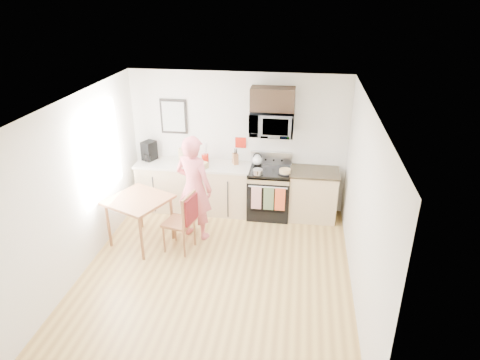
# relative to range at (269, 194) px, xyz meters

# --- Properties ---
(floor) EXTENTS (4.60, 4.60, 0.00)m
(floor) POSITION_rel_range_xyz_m (-0.63, -1.98, -0.44)
(floor) COLOR #9E753D
(floor) RESTS_ON ground
(back_wall) EXTENTS (4.00, 0.04, 2.60)m
(back_wall) POSITION_rel_range_xyz_m (-0.63, 0.32, 0.86)
(back_wall) COLOR white
(back_wall) RESTS_ON floor
(front_wall) EXTENTS (4.00, 0.04, 2.60)m
(front_wall) POSITION_rel_range_xyz_m (-0.63, -4.28, 0.86)
(front_wall) COLOR white
(front_wall) RESTS_ON floor
(left_wall) EXTENTS (0.04, 4.60, 2.60)m
(left_wall) POSITION_rel_range_xyz_m (-2.63, -1.98, 0.86)
(left_wall) COLOR white
(left_wall) RESTS_ON floor
(right_wall) EXTENTS (0.04, 4.60, 2.60)m
(right_wall) POSITION_rel_range_xyz_m (1.37, -1.98, 0.86)
(right_wall) COLOR white
(right_wall) RESTS_ON floor
(ceiling) EXTENTS (4.00, 4.60, 0.04)m
(ceiling) POSITION_rel_range_xyz_m (-0.63, -1.98, 2.16)
(ceiling) COLOR white
(ceiling) RESTS_ON back_wall
(window) EXTENTS (0.06, 1.40, 1.50)m
(window) POSITION_rel_range_xyz_m (-2.59, -1.18, 1.11)
(window) COLOR white
(window) RESTS_ON left_wall
(cabinet_left) EXTENTS (2.10, 0.60, 0.90)m
(cabinet_left) POSITION_rel_range_xyz_m (-1.43, 0.02, 0.01)
(cabinet_left) COLOR #CCB083
(cabinet_left) RESTS_ON floor
(countertop_left) EXTENTS (2.14, 0.64, 0.04)m
(countertop_left) POSITION_rel_range_xyz_m (-1.43, 0.02, 0.48)
(countertop_left) COLOR beige
(countertop_left) RESTS_ON cabinet_left
(cabinet_right) EXTENTS (0.84, 0.60, 0.90)m
(cabinet_right) POSITION_rel_range_xyz_m (0.80, 0.02, 0.01)
(cabinet_right) COLOR #CCB083
(cabinet_right) RESTS_ON floor
(countertop_right) EXTENTS (0.88, 0.64, 0.04)m
(countertop_right) POSITION_rel_range_xyz_m (0.80, 0.02, 0.48)
(countertop_right) COLOR black
(countertop_right) RESTS_ON cabinet_right
(range) EXTENTS (0.76, 0.70, 1.16)m
(range) POSITION_rel_range_xyz_m (0.00, 0.00, 0.00)
(range) COLOR black
(range) RESTS_ON floor
(microwave) EXTENTS (0.76, 0.51, 0.42)m
(microwave) POSITION_rel_range_xyz_m (-0.00, 0.10, 1.32)
(microwave) COLOR #B8B8BD
(microwave) RESTS_ON back_wall
(upper_cabinet) EXTENTS (0.76, 0.35, 0.40)m
(upper_cabinet) POSITION_rel_range_xyz_m (-0.00, 0.15, 1.74)
(upper_cabinet) COLOR black
(upper_cabinet) RESTS_ON back_wall
(wall_art) EXTENTS (0.50, 0.04, 0.65)m
(wall_art) POSITION_rel_range_xyz_m (-1.83, 0.30, 1.31)
(wall_art) COLOR black
(wall_art) RESTS_ON back_wall
(wall_trivet) EXTENTS (0.20, 0.02, 0.20)m
(wall_trivet) POSITION_rel_range_xyz_m (-0.58, 0.31, 0.86)
(wall_trivet) COLOR #AA1A0E
(wall_trivet) RESTS_ON back_wall
(person) EXTENTS (0.77, 0.63, 1.82)m
(person) POSITION_rel_range_xyz_m (-1.18, -0.92, 0.47)
(person) COLOR #B43135
(person) RESTS_ON floor
(dining_table) EXTENTS (1.00, 1.00, 0.83)m
(dining_table) POSITION_rel_range_xyz_m (-2.02, -1.27, 0.29)
(dining_table) COLOR brown
(dining_table) RESTS_ON floor
(chair) EXTENTS (0.56, 0.52, 1.02)m
(chair) POSITION_rel_range_xyz_m (-1.20, -1.39, 0.22)
(chair) COLOR brown
(chair) RESTS_ON floor
(knife_block) EXTENTS (0.14, 0.15, 0.20)m
(knife_block) POSITION_rel_range_xyz_m (-0.65, 0.14, 0.60)
(knife_block) COLOR brown
(knife_block) RESTS_ON countertop_left
(utensil_crock) EXTENTS (0.13, 0.13, 0.39)m
(utensil_crock) POSITION_rel_range_xyz_m (-1.22, 0.13, 0.66)
(utensil_crock) COLOR #AA1A0E
(utensil_crock) RESTS_ON countertop_left
(fruit_bowl) EXTENTS (0.24, 0.24, 0.10)m
(fruit_bowl) POSITION_rel_range_xyz_m (-1.40, 0.08, 0.54)
(fruit_bowl) COLOR white
(fruit_bowl) RESTS_ON countertop_left
(milk_carton) EXTENTS (0.10, 0.10, 0.24)m
(milk_carton) POSITION_rel_range_xyz_m (-1.68, 0.15, 0.63)
(milk_carton) COLOR tan
(milk_carton) RESTS_ON countertop_left
(coffee_maker) EXTENTS (0.29, 0.34, 0.36)m
(coffee_maker) POSITION_rel_range_xyz_m (-2.30, 0.11, 0.67)
(coffee_maker) COLOR black
(coffee_maker) RESTS_ON countertop_left
(bread_bag) EXTENTS (0.33, 0.26, 0.11)m
(bread_bag) POSITION_rel_range_xyz_m (-1.27, -0.11, 0.56)
(bread_bag) COLOR tan
(bread_bag) RESTS_ON countertop_left
(cake) EXTENTS (0.24, 0.24, 0.08)m
(cake) POSITION_rel_range_xyz_m (0.28, -0.13, 0.53)
(cake) COLOR black
(cake) RESTS_ON range
(kettle) EXTENTS (0.18, 0.18, 0.23)m
(kettle) POSITION_rel_range_xyz_m (-0.25, 0.19, 0.59)
(kettle) COLOR white
(kettle) RESTS_ON range
(pot) EXTENTS (0.18, 0.30, 0.09)m
(pot) POSITION_rel_range_xyz_m (-0.20, -0.23, 0.53)
(pot) COLOR #B8B8BD
(pot) RESTS_ON range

